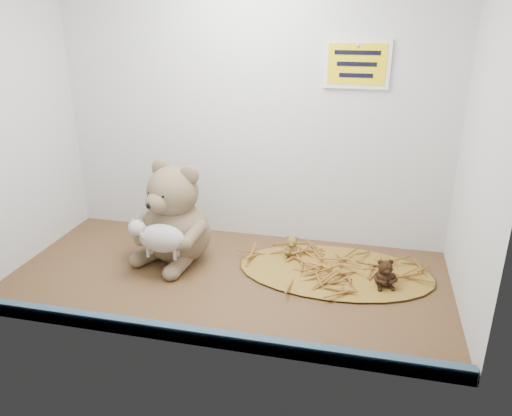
% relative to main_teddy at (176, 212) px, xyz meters
% --- Properties ---
extents(alcove_shell, '(1.20, 0.60, 0.90)m').
position_rel_main_teddy_xyz_m(alcove_shell, '(0.17, 0.01, 0.30)').
color(alcove_shell, '#492B19').
rests_on(alcove_shell, ground).
extents(front_rail, '(1.19, 0.02, 0.04)m').
position_rel_main_teddy_xyz_m(front_rail, '(0.17, -0.37, -0.13)').
color(front_rail, '#38556C').
rests_on(front_rail, shelf_floor).
extents(straw_bed, '(0.55, 0.32, 0.01)m').
position_rel_main_teddy_xyz_m(straw_bed, '(0.46, 0.02, -0.14)').
color(straw_bed, brown).
rests_on(straw_bed, shelf_floor).
extents(main_teddy, '(0.31, 0.32, 0.30)m').
position_rel_main_teddy_xyz_m(main_teddy, '(0.00, 0.00, 0.00)').
color(main_teddy, '#7A614B').
rests_on(main_teddy, shelf_floor).
extents(toy_lamb, '(0.17, 0.10, 0.11)m').
position_rel_main_teddy_xyz_m(toy_lamb, '(0.00, -0.11, -0.03)').
color(toy_lamb, '#B7B0A4').
rests_on(toy_lamb, main_teddy).
extents(mini_teddy_tan, '(0.05, 0.06, 0.06)m').
position_rel_main_teddy_xyz_m(mini_teddy_tan, '(0.33, 0.08, -0.11)').
color(mini_teddy_tan, olive).
rests_on(mini_teddy_tan, straw_bed).
extents(mini_teddy_brown, '(0.08, 0.08, 0.08)m').
position_rel_main_teddy_xyz_m(mini_teddy_brown, '(0.59, -0.04, -0.10)').
color(mini_teddy_brown, black).
rests_on(mini_teddy_brown, straw_bed).
extents(wall_sign, '(0.16, 0.01, 0.11)m').
position_rel_main_teddy_xyz_m(wall_sign, '(0.47, 0.21, 0.40)').
color(wall_sign, '#DCBC0B').
rests_on(wall_sign, back_wall).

